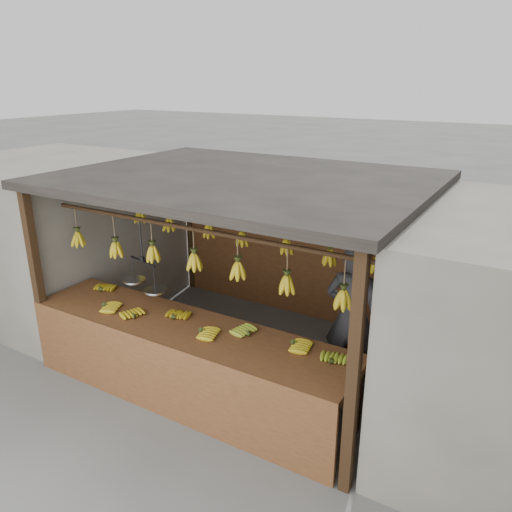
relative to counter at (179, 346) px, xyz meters
The scene contains 8 objects.
ground 1.43m from the counter, 86.84° to the left, with size 80.00×80.00×0.00m, color #5B5B57.
stall 2.00m from the counter, 87.51° to the left, with size 4.30×3.30×2.40m.
neighbor_left 3.77m from the counter, 160.72° to the left, with size 3.00×3.00×2.30m, color slate.
counter is the anchor object (origin of this frame).
hanging_bananas 1.53m from the counter, 86.84° to the left, with size 3.62×2.25×0.39m.
balance_scale 0.89m from the counter, 160.58° to the left, with size 0.68×0.36×0.81m.
vendor 1.96m from the counter, 38.30° to the left, with size 0.66×0.44×1.82m, color #262628.
bag_bundles 3.29m from the counter, 52.16° to the left, with size 0.08×0.26×1.19m.
Camera 1 is at (3.11, -4.93, 3.48)m, focal length 35.00 mm.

